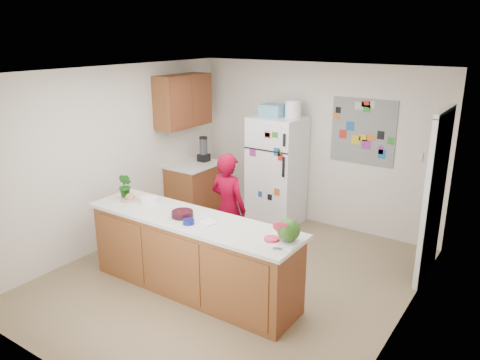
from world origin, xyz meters
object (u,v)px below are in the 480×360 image
Objects in this scene: person at (228,208)px; cherry_bowl at (182,214)px; watermelon at (289,230)px; refrigerator at (277,171)px.

person reaches higher than cherry_bowl.
refrigerator is at bearing 122.11° from watermelon.
person reaches higher than watermelon.
person is 6.24× the size of watermelon.
person is at bearing 147.72° from watermelon.
cherry_bowl is (0.15, -2.41, 0.11)m from refrigerator.
refrigerator is 7.25× the size of watermelon.
cherry_bowl is at bearing 94.31° from person.
watermelon is at bearing 3.66° from cherry_bowl.
watermelon is at bearing 150.44° from person.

